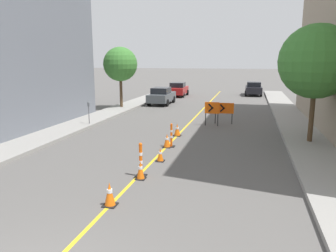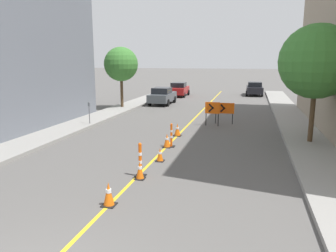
{
  "view_description": "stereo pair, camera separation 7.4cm",
  "coord_description": "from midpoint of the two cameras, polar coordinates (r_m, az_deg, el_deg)",
  "views": [
    {
      "loc": [
        3.79,
        -4.04,
        4.17
      ],
      "look_at": [
        0.03,
        11.03,
        1.0
      ],
      "focal_mm": 35.0,
      "sensor_mm": 36.0,
      "label": 1
    },
    {
      "loc": [
        3.86,
        -4.02,
        4.17
      ],
      "look_at": [
        0.03,
        11.03,
        1.0
      ],
      "focal_mm": 35.0,
      "sensor_mm": 36.0,
      "label": 2
    }
  ],
  "objects": [
    {
      "name": "lane_stripe",
      "position": [
        24.79,
        4.92,
        1.81
      ],
      "size": [
        0.12,
        40.22,
        0.01
      ],
      "color": "gold",
      "rests_on": "ground_plane"
    },
    {
      "name": "sidewalk_left",
      "position": [
        26.65,
        -9.46,
        2.56
      ],
      "size": [
        2.16,
        40.22,
        0.18
      ],
      "color": "gray",
      "rests_on": "ground_plane"
    },
    {
      "name": "sidewalk_right",
      "position": [
        24.65,
        20.48,
        1.27
      ],
      "size": [
        2.16,
        40.22,
        0.18
      ],
      "color": "gray",
      "rests_on": "ground_plane"
    },
    {
      "name": "traffic_cone_nearest",
      "position": [
        9.79,
        -10.34,
        -11.6
      ],
      "size": [
        0.39,
        0.39,
        0.71
      ],
      "color": "black",
      "rests_on": "ground_plane"
    },
    {
      "name": "traffic_cone_second",
      "position": [
        11.71,
        -4.99,
        -7.69
      ],
      "size": [
        0.35,
        0.35,
        0.65
      ],
      "color": "black",
      "rests_on": "ground_plane"
    },
    {
      "name": "traffic_cone_third",
      "position": [
        13.65,
        -1.51,
        -5.02
      ],
      "size": [
        0.34,
        0.34,
        0.57
      ],
      "color": "black",
      "rests_on": "ground_plane"
    },
    {
      "name": "traffic_cone_fourth",
      "position": [
        15.77,
        -0.31,
        -2.56
      ],
      "size": [
        0.41,
        0.41,
        0.67
      ],
      "color": "black",
      "rests_on": "ground_plane"
    },
    {
      "name": "traffic_cone_fifth",
      "position": [
        18.13,
        1.5,
        -0.66
      ],
      "size": [
        0.43,
        0.43,
        0.69
      ],
      "color": "black",
      "rests_on": "ground_plane"
    },
    {
      "name": "delineator_post_front",
      "position": [
        11.9,
        -4.94,
        -6.22
      ],
      "size": [
        0.38,
        0.38,
        1.26
      ],
      "color": "black",
      "rests_on": "ground_plane"
    },
    {
      "name": "delineator_post_rear",
      "position": [
        15.82,
        0.46,
        -1.89
      ],
      "size": [
        0.32,
        0.32,
        1.16
      ],
      "color": "black",
      "rests_on": "ground_plane"
    },
    {
      "name": "arrow_barricade_primary",
      "position": [
        20.94,
        7.55,
        2.94
      ],
      "size": [
        0.92,
        0.1,
        1.52
      ],
      "rotation": [
        0.0,
        0.0,
        -0.02
      ],
      "color": "#EF560C",
      "rests_on": "ground_plane"
    },
    {
      "name": "arrow_barricade_secondary",
      "position": [
        21.71,
        9.6,
        2.95
      ],
      "size": [
        1.28,
        0.12,
        1.39
      ],
      "rotation": [
        0.0,
        0.0,
        0.05
      ],
      "color": "#EF560C",
      "rests_on": "ground_plane"
    },
    {
      "name": "parked_car_curb_near",
      "position": [
        31.0,
        -1.2,
        5.28
      ],
      "size": [
        1.93,
        4.31,
        1.59
      ],
      "rotation": [
        0.0,
        0.0,
        -0.0
      ],
      "color": "#474C51",
      "rests_on": "ground_plane"
    },
    {
      "name": "parked_car_curb_mid",
      "position": [
        37.86,
        1.7,
        6.42
      ],
      "size": [
        1.97,
        4.37,
        1.59
      ],
      "rotation": [
        0.0,
        0.0,
        0.04
      ],
      "color": "maroon",
      "rests_on": "ground_plane"
    },
    {
      "name": "parked_car_curb_far",
      "position": [
        40.08,
        14.62,
        6.33
      ],
      "size": [
        1.95,
        4.35,
        1.59
      ],
      "rotation": [
        0.0,
        0.0,
        0.03
      ],
      "color": "black",
      "rests_on": "ground_plane"
    },
    {
      "name": "parking_meter_near_curb",
      "position": [
        21.16,
        -13.76,
        3.01
      ],
      "size": [
        0.12,
        0.11,
        1.39
      ],
      "color": "#4C4C51",
      "rests_on": "sidewalk_left"
    },
    {
      "name": "street_tree_left_near",
      "position": [
        28.11,
        -8.38,
        10.59
      ],
      "size": [
        2.85,
        2.85,
        5.03
      ],
      "color": "#4C3823",
      "rests_on": "sidewalk_left"
    },
    {
      "name": "street_tree_right_near",
      "position": [
        17.31,
        24.32,
        10.17
      ],
      "size": [
        3.54,
        3.54,
        5.66
      ],
      "color": "#4C3823",
      "rests_on": "sidewalk_right"
    }
  ]
}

